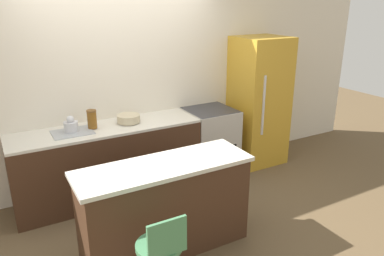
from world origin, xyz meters
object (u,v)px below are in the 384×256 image
Objects in this scene: kettle at (71,125)px; mixing_bowl at (129,118)px; oven_range at (210,141)px; refrigerator at (259,101)px.

mixing_bowl is (0.68, 0.00, -0.03)m from kettle.
oven_range is 4.91× the size of kettle.
refrigerator is (0.81, -0.02, 0.46)m from oven_range.
refrigerator is at bearing -1.17° from mixing_bowl.
mixing_bowl is (-1.96, 0.04, 0.04)m from refrigerator.
kettle is 0.68m from mixing_bowl.
refrigerator is at bearing -1.09° from oven_range.
oven_range is 0.50× the size of refrigerator.
oven_range is 1.26m from mixing_bowl.
oven_range is 0.94m from refrigerator.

